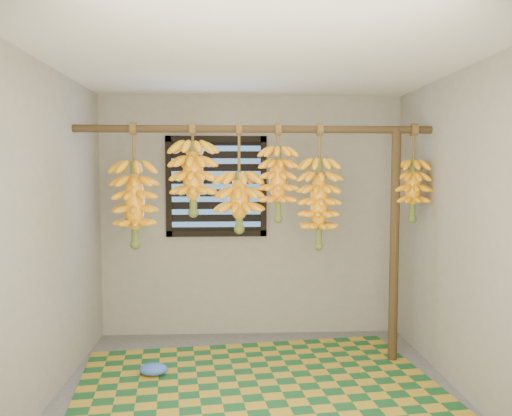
{
  "coord_description": "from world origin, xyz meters",
  "views": [
    {
      "loc": [
        -0.2,
        -3.49,
        1.64
      ],
      "look_at": [
        0.0,
        0.55,
        1.35
      ],
      "focal_mm": 35.0,
      "sensor_mm": 36.0,
      "label": 1
    }
  ],
  "objects": [
    {
      "name": "banana_bunch_b",
      "position": [
        -0.52,
        0.7,
        1.59
      ],
      "size": [
        0.38,
        0.38,
        0.77
      ],
      "color": "brown",
      "rests_on": "hanging_pole"
    },
    {
      "name": "banana_bunch_e",
      "position": [
        0.54,
        0.7,
        1.38
      ],
      "size": [
        0.35,
        0.35,
        1.06
      ],
      "color": "brown",
      "rests_on": "hanging_pole"
    },
    {
      "name": "ceiling",
      "position": [
        0.0,
        0.0,
        2.4
      ],
      "size": [
        3.0,
        3.0,
        0.01
      ],
      "primitive_type": "cube",
      "color": "silver",
      "rests_on": "wall_back"
    },
    {
      "name": "banana_bunch_c",
      "position": [
        -0.13,
        0.7,
        1.39
      ],
      "size": [
        0.38,
        0.38,
        0.91
      ],
      "color": "brown",
      "rests_on": "hanging_pole"
    },
    {
      "name": "wall_left",
      "position": [
        -1.5,
        0.0,
        1.2
      ],
      "size": [
        0.01,
        3.0,
        2.4
      ],
      "primitive_type": "cube",
      "color": "gray",
      "rests_on": "floor"
    },
    {
      "name": "hanging_pole",
      "position": [
        0.0,
        0.7,
        2.0
      ],
      "size": [
        3.0,
        0.06,
        0.06
      ],
      "primitive_type": "cylinder",
      "rotation": [
        0.0,
        1.57,
        0.0
      ],
      "color": "#47341B",
      "rests_on": "wall_left"
    },
    {
      "name": "plastic_bag",
      "position": [
        -0.83,
        0.45,
        0.06
      ],
      "size": [
        0.24,
        0.18,
        0.1
      ],
      "primitive_type": "ellipsoid",
      "rotation": [
        0.0,
        0.0,
        -0.04
      ],
      "color": "blue",
      "rests_on": "woven_mat"
    },
    {
      "name": "banana_bunch_f",
      "position": [
        1.35,
        0.7,
        1.49
      ],
      "size": [
        0.3,
        0.3,
        0.83
      ],
      "color": "brown",
      "rests_on": "hanging_pole"
    },
    {
      "name": "wall_back",
      "position": [
        0.0,
        1.5,
        1.2
      ],
      "size": [
        3.0,
        0.01,
        2.4
      ],
      "primitive_type": "cube",
      "color": "gray",
      "rests_on": "floor"
    },
    {
      "name": "window",
      "position": [
        -0.35,
        1.48,
        1.5
      ],
      "size": [
        1.0,
        0.04,
        1.0
      ],
      "color": "black",
      "rests_on": "wall_back"
    },
    {
      "name": "woven_mat",
      "position": [
        0.02,
        0.07,
        0.01
      ],
      "size": [
        2.98,
        2.5,
        0.01
      ],
      "primitive_type": "cube",
      "rotation": [
        0.0,
        0.0,
        0.12
      ],
      "color": "#164C24",
      "rests_on": "floor"
    },
    {
      "name": "floor",
      "position": [
        0.0,
        0.0,
        -0.01
      ],
      "size": [
        3.0,
        3.0,
        0.01
      ],
      "primitive_type": "cube",
      "color": "#4F4F4F",
      "rests_on": "ground"
    },
    {
      "name": "banana_bunch_a",
      "position": [
        -1.01,
        0.7,
        1.38
      ],
      "size": [
        0.35,
        0.35,
        1.03
      ],
      "color": "brown",
      "rests_on": "hanging_pole"
    },
    {
      "name": "banana_bunch_d",
      "position": [
        0.19,
        0.7,
        1.55
      ],
      "size": [
        0.33,
        0.33,
        0.82
      ],
      "color": "brown",
      "rests_on": "hanging_pole"
    },
    {
      "name": "wall_right",
      "position": [
        1.5,
        0.0,
        1.2
      ],
      "size": [
        0.01,
        3.0,
        2.4
      ],
      "primitive_type": "cube",
      "color": "gray",
      "rests_on": "floor"
    },
    {
      "name": "support_post",
      "position": [
        1.2,
        0.7,
        1.0
      ],
      "size": [
        0.08,
        0.08,
        2.0
      ],
      "primitive_type": "cylinder",
      "color": "#47341B",
      "rests_on": "floor"
    }
  ]
}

